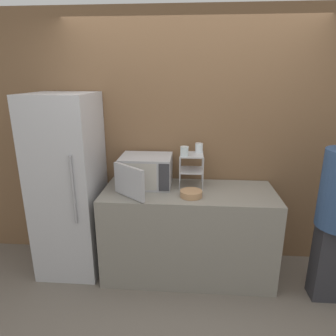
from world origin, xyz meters
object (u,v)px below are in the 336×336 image
at_px(dish_rack, 191,163).
at_px(glass_front_left, 184,151).
at_px(glass_back_right, 199,148).
at_px(microwave, 145,171).
at_px(bowl, 191,194).
at_px(refrigerator, 69,186).

height_order(dish_rack, glass_front_left, glass_front_left).
relative_size(glass_front_left, glass_back_right, 1.00).
distance_m(microwave, glass_back_right, 0.58).
distance_m(glass_front_left, glass_back_right, 0.21).
xyz_separation_m(glass_front_left, glass_back_right, (0.14, 0.16, 0.00)).
height_order(microwave, dish_rack, dish_rack).
bearing_deg(bowl, dish_rack, 90.39).
xyz_separation_m(microwave, glass_back_right, (0.53, 0.12, 0.22)).
distance_m(microwave, dish_rack, 0.46).
bearing_deg(microwave, refrigerator, -173.82).
bearing_deg(microwave, glass_back_right, 12.64).
xyz_separation_m(microwave, refrigerator, (-0.76, -0.08, -0.15)).
xyz_separation_m(microwave, glass_front_left, (0.38, -0.04, 0.22)).
height_order(dish_rack, refrigerator, refrigerator).
height_order(microwave, bowl, microwave).
height_order(dish_rack, glass_back_right, glass_back_right).
bearing_deg(dish_rack, glass_front_left, -133.86).
bearing_deg(glass_front_left, glass_back_right, 47.72).
relative_size(glass_front_left, bowl, 0.46).
height_order(microwave, glass_back_right, glass_back_right).
distance_m(microwave, refrigerator, 0.78).
bearing_deg(refrigerator, glass_back_right, 8.84).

